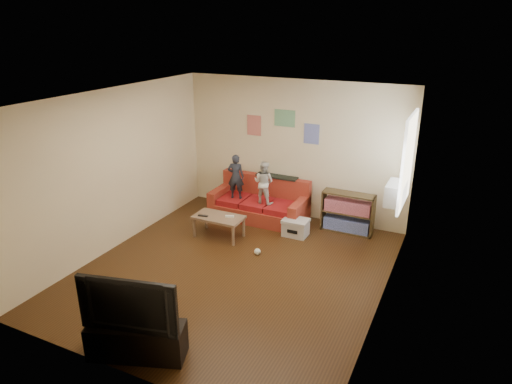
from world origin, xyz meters
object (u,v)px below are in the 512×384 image
at_px(coffee_table, 219,219).
at_px(television, 132,300).
at_px(sofa, 260,204).
at_px(tv_stand, 137,340).
at_px(file_box, 296,227).
at_px(bookshelf, 347,215).
at_px(child_a, 236,177).
at_px(child_b, 264,182).

bearing_deg(coffee_table, television, -77.15).
distance_m(sofa, television, 4.32).
height_order(coffee_table, tv_stand, tv_stand).
relative_size(sofa, tv_stand, 1.67).
height_order(file_box, tv_stand, tv_stand).
height_order(sofa, bookshelf, sofa).
height_order(child_a, file_box, child_a).
bearing_deg(child_a, tv_stand, 86.18).
bearing_deg(tv_stand, child_a, 82.11).
bearing_deg(tv_stand, sofa, 75.74).
relative_size(child_a, file_box, 1.94).
distance_m(child_a, coffee_table, 1.09).
bearing_deg(television, tv_stand, 0.00).
bearing_deg(child_a, coffee_table, 83.04).
relative_size(file_box, television, 0.40).
distance_m(sofa, file_box, 1.06).
xyz_separation_m(coffee_table, tv_stand, (0.72, -3.15, -0.13)).
height_order(child_b, television, child_b).
bearing_deg(coffee_table, tv_stand, -77.15).
relative_size(sofa, child_a, 2.11).
height_order(sofa, child_a, child_a).
bearing_deg(television, file_box, 68.72).
bearing_deg(bookshelf, child_b, -170.68).
xyz_separation_m(child_a, file_box, (1.39, -0.31, -0.68)).
bearing_deg(child_b, file_box, 162.27).
distance_m(sofa, coffee_table, 1.16).
relative_size(sofa, bookshelf, 1.97).
distance_m(tv_stand, television, 0.55).
height_order(sofa, television, television).
distance_m(coffee_table, bookshelf, 2.38).
height_order(child_b, tv_stand, child_b).
distance_m(coffee_table, television, 3.26).
relative_size(child_b, bookshelf, 0.88).
xyz_separation_m(sofa, child_b, (0.15, -0.16, 0.53)).
bearing_deg(bookshelf, tv_stand, -106.82).
xyz_separation_m(sofa, tv_stand, (0.41, -4.27, -0.07)).
height_order(coffee_table, bookshelf, bookshelf).
distance_m(sofa, child_a, 0.74).
bearing_deg(child_a, file_box, 151.70).
distance_m(sofa, bookshelf, 1.74).
bearing_deg(file_box, child_a, 167.43).
bearing_deg(child_b, sofa, -44.27).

